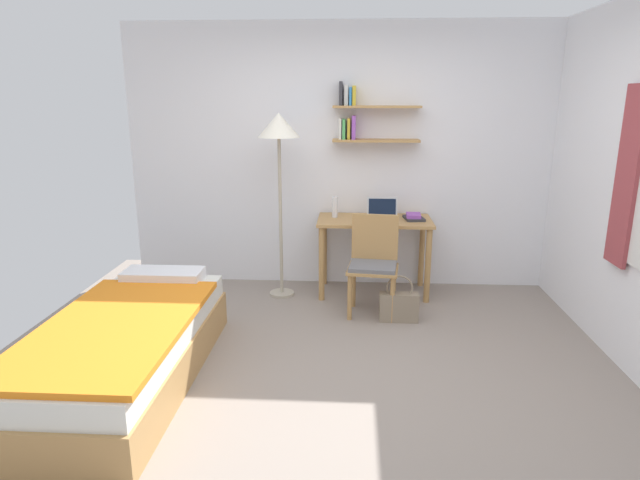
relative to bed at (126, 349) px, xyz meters
name	(u,v)px	position (x,y,z in m)	size (l,w,h in m)	color
ground_plane	(342,376)	(1.46, 0.14, -0.24)	(5.28, 5.28, 0.00)	gray
wall_back	(348,157)	(1.47, 2.16, 1.07)	(4.40, 0.27, 2.60)	white
bed	(126,349)	(0.00, 0.00, 0.00)	(0.92, 2.05, 0.54)	#B2844C
desk	(374,233)	(1.74, 1.84, 0.37)	(1.09, 0.57, 0.75)	#B2844C
desk_chair	(373,260)	(1.71, 1.34, 0.25)	(0.48, 0.43, 0.88)	#B2844C
standing_lamp	(279,136)	(0.84, 1.73, 1.31)	(0.39, 0.39, 1.75)	#B2A893
laptop	(382,213)	(1.81, 1.88, 0.56)	(0.30, 0.21, 0.20)	#B7BABF
water_bottle	(335,207)	(1.35, 1.90, 0.61)	(0.06, 0.06, 0.20)	silver
book_stack	(414,217)	(2.11, 1.84, 0.54)	(0.20, 0.26, 0.06)	#333338
handbag	(399,306)	(1.94, 1.14, -0.10)	(0.33, 0.11, 0.42)	gray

